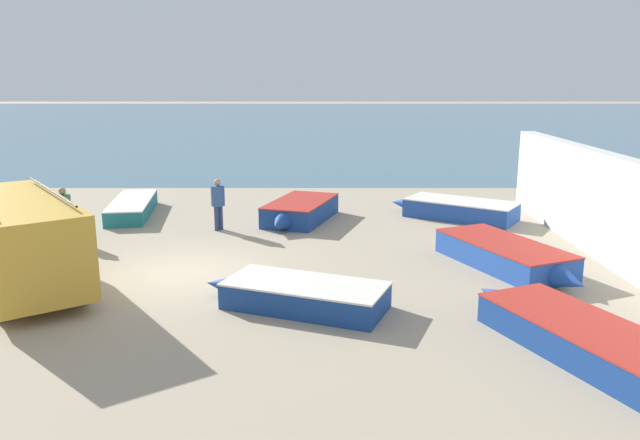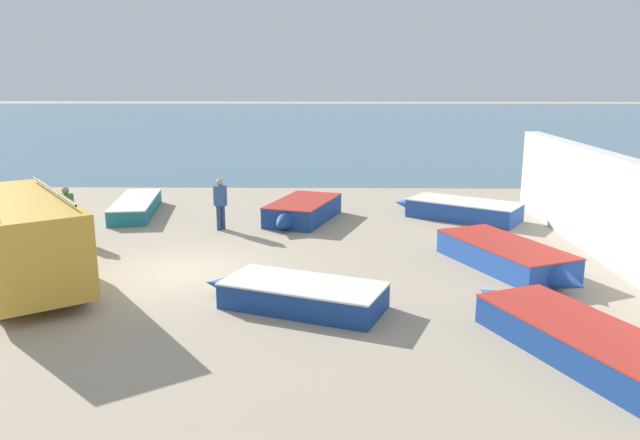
{
  "view_description": "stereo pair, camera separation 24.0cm",
  "coord_description": "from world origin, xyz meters",
  "px_view_note": "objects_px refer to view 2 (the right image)",
  "views": [
    {
      "loc": [
        3.4,
        -14.84,
        4.85
      ],
      "look_at": [
        3.38,
        1.58,
        1.0
      ],
      "focal_mm": 35.0,
      "sensor_mm": 36.0,
      "label": 1
    },
    {
      "loc": [
        3.64,
        -14.84,
        4.85
      ],
      "look_at": [
        3.38,
        1.58,
        1.0
      ],
      "focal_mm": 35.0,
      "sensor_mm": 36.0,
      "label": 2
    }
  ],
  "objects_px": {
    "fishing_rowboat_0": "(508,256)",
    "fisherman_0": "(67,208)",
    "fisherman_1": "(220,199)",
    "fishing_rowboat_1": "(581,340)",
    "fishing_rowboat_2": "(302,211)",
    "fishing_rowboat_4": "(460,210)",
    "fishing_rowboat_3": "(137,206)",
    "fishing_rowboat_5": "(298,295)",
    "parked_van": "(22,238)"
  },
  "relations": [
    {
      "from": "fishing_rowboat_4",
      "to": "fishing_rowboat_5",
      "type": "height_order",
      "value": "fishing_rowboat_4"
    },
    {
      "from": "parked_van",
      "to": "fishing_rowboat_0",
      "type": "xyz_separation_m",
      "value": [
        11.66,
        1.55,
        -0.85
      ]
    },
    {
      "from": "fishing_rowboat_3",
      "to": "fisherman_0",
      "type": "bearing_deg",
      "value": 158.72
    },
    {
      "from": "fishing_rowboat_3",
      "to": "fishing_rowboat_4",
      "type": "distance_m",
      "value": 11.4
    },
    {
      "from": "parked_van",
      "to": "fishing_rowboat_0",
      "type": "bearing_deg",
      "value": -118.03
    },
    {
      "from": "fishing_rowboat_0",
      "to": "fisherman_1",
      "type": "bearing_deg",
      "value": -139.79
    },
    {
      "from": "fishing_rowboat_0",
      "to": "fisherman_0",
      "type": "bearing_deg",
      "value": -125.61
    },
    {
      "from": "fishing_rowboat_5",
      "to": "fishing_rowboat_2",
      "type": "bearing_deg",
      "value": -66.61
    },
    {
      "from": "fishing_rowboat_0",
      "to": "fishing_rowboat_2",
      "type": "relative_size",
      "value": 1.12
    },
    {
      "from": "fishing_rowboat_1",
      "to": "fisherman_0",
      "type": "height_order",
      "value": "fisherman_0"
    },
    {
      "from": "fishing_rowboat_0",
      "to": "fishing_rowboat_2",
      "type": "xyz_separation_m",
      "value": [
        -5.49,
        5.21,
        0.02
      ]
    },
    {
      "from": "fishing_rowboat_1",
      "to": "fisherman_0",
      "type": "bearing_deg",
      "value": 34.55
    },
    {
      "from": "parked_van",
      "to": "fisherman_1",
      "type": "height_order",
      "value": "parked_van"
    },
    {
      "from": "fishing_rowboat_2",
      "to": "fisherman_1",
      "type": "distance_m",
      "value": 2.9
    },
    {
      "from": "fishing_rowboat_0",
      "to": "fisherman_1",
      "type": "height_order",
      "value": "fisherman_1"
    },
    {
      "from": "fishing_rowboat_2",
      "to": "fishing_rowboat_4",
      "type": "bearing_deg",
      "value": 112.75
    },
    {
      "from": "fishing_rowboat_5",
      "to": "parked_van",
      "type": "bearing_deg",
      "value": 10.41
    },
    {
      "from": "fishing_rowboat_3",
      "to": "fisherman_1",
      "type": "bearing_deg",
      "value": -132.91
    },
    {
      "from": "parked_van",
      "to": "fishing_rowboat_5",
      "type": "bearing_deg",
      "value": -136.65
    },
    {
      "from": "fishing_rowboat_4",
      "to": "fishing_rowboat_5",
      "type": "relative_size",
      "value": 1.03
    },
    {
      "from": "fishing_rowboat_0",
      "to": "fishing_rowboat_5",
      "type": "bearing_deg",
      "value": -85.32
    },
    {
      "from": "fishing_rowboat_0",
      "to": "fisherman_0",
      "type": "height_order",
      "value": "fisherman_0"
    },
    {
      "from": "fishing_rowboat_3",
      "to": "parked_van",
      "type": "bearing_deg",
      "value": 170.84
    },
    {
      "from": "fishing_rowboat_4",
      "to": "fishing_rowboat_0",
      "type": "bearing_deg",
      "value": 123.67
    },
    {
      "from": "fishing_rowboat_0",
      "to": "fishing_rowboat_3",
      "type": "distance_m",
      "value": 13.12
    },
    {
      "from": "parked_van",
      "to": "fishing_rowboat_0",
      "type": "relative_size",
      "value": 1.19
    },
    {
      "from": "fishing_rowboat_3",
      "to": "fisherman_1",
      "type": "relative_size",
      "value": 3.07
    },
    {
      "from": "fishing_rowboat_2",
      "to": "fisherman_0",
      "type": "relative_size",
      "value": 2.58
    },
    {
      "from": "fishing_rowboat_0",
      "to": "fishing_rowboat_5",
      "type": "distance_m",
      "value": 5.93
    },
    {
      "from": "parked_van",
      "to": "fishing_rowboat_5",
      "type": "xyz_separation_m",
      "value": [
        6.44,
        -1.26,
        -0.89
      ]
    },
    {
      "from": "fishing_rowboat_2",
      "to": "fishing_rowboat_4",
      "type": "height_order",
      "value": "fishing_rowboat_2"
    },
    {
      "from": "fishing_rowboat_0",
      "to": "fishing_rowboat_5",
      "type": "xyz_separation_m",
      "value": [
        -5.22,
        -2.81,
        -0.04
      ]
    },
    {
      "from": "parked_van",
      "to": "fishing_rowboat_1",
      "type": "distance_m",
      "value": 12.1
    },
    {
      "from": "fishing_rowboat_0",
      "to": "fishing_rowboat_4",
      "type": "relative_size",
      "value": 1.07
    },
    {
      "from": "parked_van",
      "to": "fishing_rowboat_5",
      "type": "relative_size",
      "value": 1.32
    },
    {
      "from": "parked_van",
      "to": "fishing_rowboat_2",
      "type": "distance_m",
      "value": 9.19
    },
    {
      "from": "fishing_rowboat_0",
      "to": "fishing_rowboat_3",
      "type": "bearing_deg",
      "value": -142.65
    },
    {
      "from": "parked_van",
      "to": "fishing_rowboat_3",
      "type": "xyz_separation_m",
      "value": [
        0.2,
        7.92,
        -0.9
      ]
    },
    {
      "from": "fishing_rowboat_1",
      "to": "fisherman_0",
      "type": "distance_m",
      "value": 14.48
    },
    {
      "from": "fishing_rowboat_0",
      "to": "fisherman_1",
      "type": "relative_size",
      "value": 2.83
    },
    {
      "from": "fishing_rowboat_4",
      "to": "fishing_rowboat_5",
      "type": "distance_m",
      "value": 9.89
    },
    {
      "from": "fishing_rowboat_4",
      "to": "fisherman_1",
      "type": "bearing_deg",
      "value": 44.86
    },
    {
      "from": "fishing_rowboat_2",
      "to": "fisherman_1",
      "type": "relative_size",
      "value": 2.53
    },
    {
      "from": "fishing_rowboat_1",
      "to": "fishing_rowboat_5",
      "type": "bearing_deg",
      "value": 42.89
    },
    {
      "from": "fishing_rowboat_1",
      "to": "fisherman_0",
      "type": "relative_size",
      "value": 3.23
    },
    {
      "from": "fishing_rowboat_1",
      "to": "fishing_rowboat_3",
      "type": "xyz_separation_m",
      "value": [
        -11.35,
        11.44,
        -0.02
      ]
    },
    {
      "from": "fishing_rowboat_5",
      "to": "fisherman_1",
      "type": "distance_m",
      "value": 7.35
    },
    {
      "from": "fishing_rowboat_1",
      "to": "fishing_rowboat_3",
      "type": "bearing_deg",
      "value": 21.48
    },
    {
      "from": "fishing_rowboat_5",
      "to": "fisherman_1",
      "type": "height_order",
      "value": "fisherman_1"
    },
    {
      "from": "fishing_rowboat_0",
      "to": "fishing_rowboat_4",
      "type": "distance_m",
      "value": 5.65
    }
  ]
}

